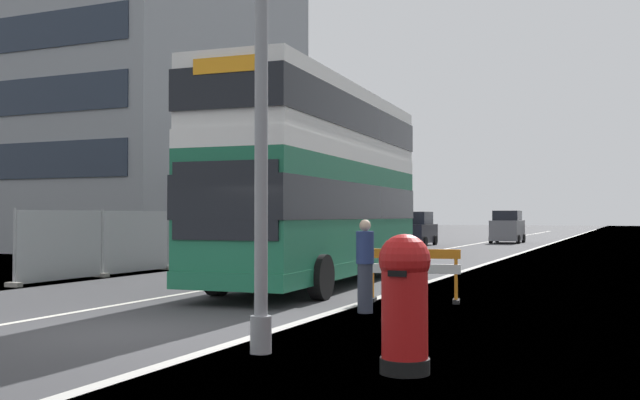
{
  "coord_description": "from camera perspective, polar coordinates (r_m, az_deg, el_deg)",
  "views": [
    {
      "loc": [
        7.52,
        -9.56,
        1.84
      ],
      "look_at": [
        0.9,
        5.7,
        2.2
      ],
      "focal_mm": 41.3,
      "sensor_mm": 36.0,
      "label": 1
    }
  ],
  "objects": [
    {
      "name": "ground",
      "position": [
        12.07,
        -12.36,
        -10.21
      ],
      "size": [
        140.0,
        280.0,
        0.1
      ],
      "color": "#38383A"
    },
    {
      "name": "double_decker_bus",
      "position": [
        19.75,
        -0.01,
        1.44
      ],
      "size": [
        3.27,
        11.24,
        5.2
      ],
      "color": "#196042",
      "rests_on": "ground"
    },
    {
      "name": "lamppost_foreground",
      "position": [
        10.19,
        -4.56,
        12.37
      ],
      "size": [
        0.29,
        0.7,
        8.95
      ],
      "color": "gray",
      "rests_on": "ground"
    },
    {
      "name": "red_pillar_postbox",
      "position": [
        8.72,
        6.57,
        -7.46
      ],
      "size": [
        0.61,
        0.61,
        1.63
      ],
      "color": "black",
      "rests_on": "ground"
    },
    {
      "name": "roadworks_barrier",
      "position": [
        15.86,
        7.27,
        -5.24
      ],
      "size": [
        1.97,
        0.82,
        1.13
      ],
      "color": "orange",
      "rests_on": "ground"
    },
    {
      "name": "construction_site_fence",
      "position": [
        31.64,
        -4.57,
        -2.79
      ],
      "size": [
        0.44,
        27.4,
        2.05
      ],
      "color": "#A8AAAD",
      "rests_on": "ground"
    },
    {
      "name": "car_oncoming_near",
      "position": [
        38.82,
        4.49,
        -2.4
      ],
      "size": [
        1.97,
        3.9,
        2.27
      ],
      "color": "navy",
      "rests_on": "ground"
    },
    {
      "name": "car_receding_mid",
      "position": [
        46.27,
        7.44,
        -2.3
      ],
      "size": [
        2.01,
        3.84,
        2.1
      ],
      "color": "black",
      "rests_on": "ground"
    },
    {
      "name": "car_receding_far",
      "position": [
        51.65,
        14.31,
        -2.09
      ],
      "size": [
        2.0,
        3.81,
        2.2
      ],
      "color": "slate",
      "rests_on": "ground"
    },
    {
      "name": "bare_tree_far_verge_near",
      "position": [
        53.56,
        -1.86,
        -0.92
      ],
      "size": [
        2.69,
        3.33,
        3.83
      ],
      "color": "#4C3D2D",
      "rests_on": "ground"
    },
    {
      "name": "bare_tree_far_verge_mid",
      "position": [
        58.37,
        3.04,
        -0.62
      ],
      "size": [
        3.66,
        1.77,
        4.92
      ],
      "color": "#4C3D2D",
      "rests_on": "ground"
    },
    {
      "name": "pedestrian_at_kerb",
      "position": [
        14.03,
        3.51,
        -5.11
      ],
      "size": [
        0.34,
        0.34,
        1.77
      ],
      "color": "#2D3342",
      "rests_on": "ground"
    },
    {
      "name": "backdrop_office_block",
      "position": [
        49.81,
        -19.98,
        9.22
      ],
      "size": [
        27.21,
        17.83,
        21.65
      ],
      "color": "gray",
      "rests_on": "ground"
    }
  ]
}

